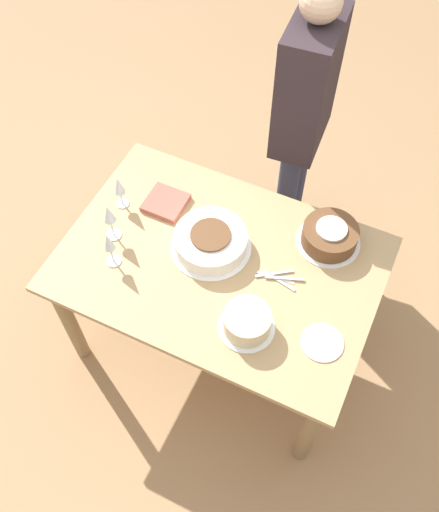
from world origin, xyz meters
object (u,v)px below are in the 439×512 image
(wine_glass_far, at_px, (109,244))
(wine_glass_extra, at_px, (109,216))
(cake_center_white, at_px, (211,241))
(wine_glass_near, at_px, (119,187))
(cake_back_decorated, at_px, (247,322))
(cake_front_chocolate, at_px, (330,236))
(person_cutting, at_px, (304,107))

(wine_glass_far, relative_size, wine_glass_extra, 0.96)
(cake_center_white, distance_m, wine_glass_extra, 0.46)
(cake_center_white, xyz_separation_m, wine_glass_near, (0.48, -0.04, 0.08))
(cake_back_decorated, bearing_deg, cake_front_chocolate, -106.24)
(wine_glass_far, bearing_deg, cake_back_decorated, 176.15)
(wine_glass_near, distance_m, wine_glass_far, 0.32)
(wine_glass_near, bearing_deg, wine_glass_extra, 108.34)
(cake_front_chocolate, xyz_separation_m, person_cutting, (0.35, -0.53, 0.18))
(wine_glass_extra, bearing_deg, person_cutting, -120.96)
(cake_center_white, relative_size, cake_back_decorated, 1.55)
(wine_glass_far, distance_m, person_cutting, 1.14)
(cake_back_decorated, height_order, wine_glass_near, wine_glass_near)
(wine_glass_near, xyz_separation_m, person_cutting, (-0.61, -0.74, 0.10))
(cake_back_decorated, distance_m, person_cutting, 1.11)
(wine_glass_extra, relative_size, person_cutting, 0.13)
(wine_glass_near, relative_size, wine_glass_extra, 0.89)
(cake_center_white, height_order, wine_glass_extra, wine_glass_extra)
(wine_glass_far, bearing_deg, cake_front_chocolate, -148.45)
(wine_glass_near, bearing_deg, cake_front_chocolate, -167.69)
(wine_glass_extra, bearing_deg, cake_back_decorated, 167.12)
(cake_center_white, xyz_separation_m, wine_glass_far, (0.35, 0.25, 0.09))
(cake_front_chocolate, height_order, wine_glass_far, wine_glass_far)
(cake_center_white, height_order, cake_front_chocolate, cake_front_chocolate)
(cake_front_chocolate, bearing_deg, wine_glass_extra, 23.06)
(wine_glass_near, bearing_deg, wine_glass_far, 113.77)
(cake_center_white, relative_size, person_cutting, 0.23)
(cake_center_white, relative_size, cake_front_chocolate, 1.27)
(wine_glass_near, xyz_separation_m, wine_glass_extra, (-0.06, 0.17, 0.02))
(wine_glass_near, height_order, wine_glass_far, wine_glass_far)
(wine_glass_extra, bearing_deg, cake_front_chocolate, -156.94)
(cake_front_chocolate, relative_size, person_cutting, 0.18)
(cake_front_chocolate, distance_m, wine_glass_near, 0.98)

